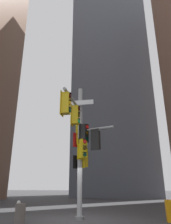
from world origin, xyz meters
TOP-DOWN VIEW (x-y plane):
  - ground at (0.00, 0.00)m, footprint 120.00×120.00m
  - building_mid_block at (0.94, 23.38)m, footprint 12.11×12.11m
  - signal_pole_assembly at (0.14, -0.42)m, footprint 2.78×3.74m
  - fire_hydrant at (-3.83, 0.99)m, footprint 0.33×0.23m
  - newspaper_box at (4.41, 0.01)m, footprint 0.45×0.36m
  - trash_bin at (-2.44, -1.56)m, footprint 0.47×0.47m

SIDE VIEW (x-z plane):
  - ground at x=0.00m, z-range 0.00..0.00m
  - fire_hydrant at x=-3.83m, z-range 0.02..0.79m
  - trash_bin at x=-2.44m, z-range 0.00..0.82m
  - newspaper_box at x=4.41m, z-range 0.00..0.97m
  - signal_pole_assembly at x=0.14m, z-range 0.43..7.58m
  - building_mid_block at x=0.94m, z-range 0.00..37.33m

